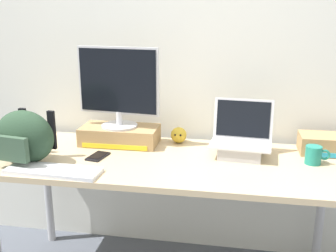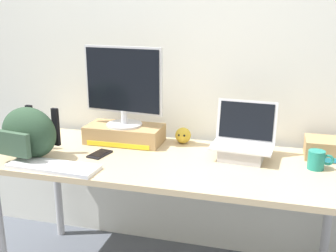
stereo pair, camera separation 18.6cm
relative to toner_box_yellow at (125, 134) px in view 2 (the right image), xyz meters
name	(u,v)px [view 2 (the right image)]	position (x,y,z in m)	size (l,w,h in m)	color
back_wall	(189,45)	(0.32, 0.26, 0.50)	(7.00, 0.10, 2.60)	silver
desk	(168,172)	(0.32, -0.20, -0.12)	(1.83, 0.72, 0.75)	tan
toner_box_yellow	(125,134)	(0.00, 0.00, 0.00)	(0.44, 0.23, 0.10)	#A88456
desktop_monitor	(123,86)	(0.00, 0.00, 0.28)	(0.48, 0.21, 0.46)	silver
open_laptop	(243,147)	(0.69, -0.08, 0.01)	(0.33, 0.25, 0.29)	#ADADB2
external_keyboard	(53,166)	(-0.19, -0.48, -0.04)	(0.47, 0.17, 0.02)	white
messenger_backpack	(29,133)	(-0.38, -0.38, 0.08)	(0.35, 0.27, 0.27)	#28422D
coffee_mug	(317,160)	(1.06, -0.14, 0.00)	(0.12, 0.08, 0.09)	#1E7F70
cell_phone	(100,154)	(-0.05, -0.24, -0.05)	(0.10, 0.15, 0.01)	black
plush_toy	(183,135)	(0.33, 0.08, 0.00)	(0.09, 0.09, 0.09)	gold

